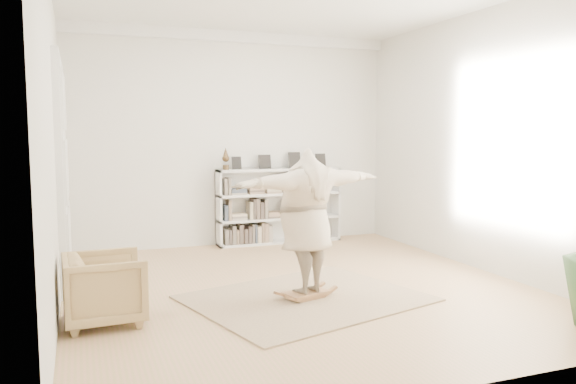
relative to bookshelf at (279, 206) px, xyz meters
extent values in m
plane|color=tan|center=(-0.74, -2.82, -0.64)|extent=(6.00, 6.00, 0.00)
plane|color=silver|center=(-0.74, 0.18, 1.16)|extent=(5.50, 0.00, 5.50)
plane|color=silver|center=(-0.74, -5.82, 1.16)|extent=(5.50, 0.00, 5.50)
plane|color=silver|center=(-3.49, -2.82, 1.16)|extent=(0.00, 6.00, 6.00)
plane|color=silver|center=(2.01, -2.82, 1.16)|extent=(0.00, 6.00, 6.00)
cube|color=white|center=(-0.74, 0.12, 2.87)|extent=(5.50, 0.12, 0.18)
cube|color=white|center=(-3.45, -1.52, 0.76)|extent=(0.08, 1.78, 2.92)
cube|color=silver|center=(-3.43, -1.92, 0.76)|extent=(0.06, 0.78, 2.80)
cube|color=silver|center=(-3.43, -1.12, 0.76)|extent=(0.06, 0.78, 2.80)
cube|color=silver|center=(-1.07, -0.01, 0.01)|extent=(0.04, 0.35, 1.30)
cube|color=silver|center=(1.09, -0.01, 0.01)|extent=(0.04, 0.35, 1.30)
cube|color=silver|center=(0.01, 0.14, 0.01)|extent=(2.20, 0.04, 1.30)
cube|color=silver|center=(0.01, -0.01, -0.62)|extent=(2.20, 0.35, 0.04)
cube|color=silver|center=(0.01, -0.01, -0.21)|extent=(2.20, 0.35, 0.04)
cube|color=silver|center=(0.01, -0.01, 0.22)|extent=(2.20, 0.35, 0.04)
cube|color=silver|center=(0.01, -0.01, 0.64)|extent=(2.20, 0.35, 0.04)
cube|color=black|center=(-0.74, 0.04, 0.78)|extent=(0.18, 0.07, 0.24)
cube|color=black|center=(-0.24, 0.04, 0.78)|extent=(0.18, 0.07, 0.24)
cube|color=black|center=(0.31, 0.04, 0.78)|extent=(0.18, 0.07, 0.24)
cube|color=black|center=(0.81, 0.04, 0.78)|extent=(0.18, 0.07, 0.24)
imported|color=tan|center=(-3.04, -3.35, -0.28)|extent=(0.81, 0.79, 0.71)
cube|color=tan|center=(-0.84, -3.30, -0.63)|extent=(2.95, 2.60, 0.02)
cube|color=brown|center=(-0.84, -3.30, -0.56)|extent=(0.56, 0.43, 0.03)
cube|color=brown|center=(-0.84, -3.30, -0.60)|extent=(0.34, 0.14, 0.04)
cube|color=brown|center=(-0.84, -3.30, -0.60)|extent=(0.34, 0.14, 0.04)
cube|color=brown|center=(-0.84, -3.30, -0.56)|extent=(0.20, 0.10, 0.10)
cube|color=brown|center=(-0.84, -3.30, -0.56)|extent=(0.20, 0.10, 0.10)
imported|color=beige|center=(-0.84, -3.30, 0.32)|extent=(2.10, 1.08, 1.65)
camera|label=1|loc=(-3.25, -9.14, 1.27)|focal=35.00mm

